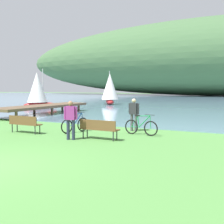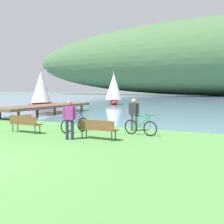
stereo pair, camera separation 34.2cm
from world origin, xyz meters
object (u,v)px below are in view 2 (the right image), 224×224
Objects in this scene: bicycle_beside_path at (75,125)px; sailboat_mid_bay at (114,89)px; park_bench_further_along at (25,123)px; person_at_shoreline at (134,113)px; sailboat_nearest_to_shore at (41,90)px; bicycle_leaning_near_bench at (140,127)px; person_on_the_grass at (69,117)px; park_bench_near_camera at (97,128)px.

sailboat_mid_bay reaches higher than bicycle_beside_path.
park_bench_further_along is at bearing -73.28° from sailboat_mid_bay.
person_at_shoreline is 0.40× the size of sailboat_nearest_to_shore.
bicycle_leaning_near_bench is 1.03× the size of person_on_the_grass.
person_on_the_grass is (-1.52, -3.57, 0.00)m from person_at_shoreline.
sailboat_mid_bay is (-6.95, 23.15, 1.62)m from park_bench_further_along.
person_on_the_grass is 25.72m from sailboat_mid_bay.
sailboat_nearest_to_shore is (-15.64, 10.55, 1.08)m from person_at_shoreline.
sailboat_mid_bay is (-12.40, 21.09, 1.74)m from bicycle_leaning_near_bench.
bicycle_leaning_near_bench is at bearing 57.45° from park_bench_near_camera.
bicycle_leaning_near_bench is 1.03× the size of bicycle_beside_path.
sailboat_mid_bay is at bearing 113.11° from person_on_the_grass.
bicycle_leaning_near_bench is 3.39m from bicycle_beside_path.
sailboat_mid_bay is at bearing 67.05° from sailboat_nearest_to_shore.
bicycle_beside_path is 1.00× the size of person_on_the_grass.
sailboat_nearest_to_shore reaches higher than person_at_shoreline.
park_bench_near_camera is 1.05× the size of bicycle_beside_path.
sailboat_mid_bay reaches higher than bicycle_leaning_near_bench.
park_bench_further_along is 0.41× the size of sailboat_mid_bay.
park_bench_near_camera is at bearing -30.42° from bicycle_beside_path.
person_at_shoreline is 18.89m from sailboat_nearest_to_shore.
bicycle_leaning_near_bench is (5.45, 2.06, -0.12)m from park_bench_further_along.
park_bench_further_along is at bearing -178.43° from park_bench_near_camera.
sailboat_nearest_to_shore is at bearing 128.84° from park_bench_further_along.
sailboat_mid_bay reaches higher than person_on_the_grass.
bicycle_beside_path is 3.12m from person_at_shoreline.
person_on_the_grass is at bearing -151.00° from park_bench_near_camera.
sailboat_mid_bay reaches higher than person_at_shoreline.
bicycle_beside_path is 0.40× the size of sailboat_nearest_to_shore.
person_at_shoreline is (0.45, 2.97, 0.46)m from park_bench_near_camera.
person_at_shoreline is at bearing -59.96° from sailboat_mid_bay.
sailboat_mid_bay is at bearing 112.62° from bicycle_beside_path.
park_bench_near_camera is 0.42× the size of sailboat_nearest_to_shore.
sailboat_nearest_to_shore is (-15.19, 13.53, 1.53)m from park_bench_near_camera.
person_on_the_grass reaches higher than bicycle_beside_path.
bicycle_leaning_near_bench is (1.24, 1.95, -0.12)m from park_bench_near_camera.
sailboat_nearest_to_shore is at bearing 138.31° from park_bench_near_camera.
sailboat_mid_bay is (-11.16, 23.04, 1.62)m from park_bench_near_camera.
park_bench_further_along is 5.60m from person_at_shoreline.
park_bench_near_camera is at bearing -64.16° from sailboat_mid_bay.
sailboat_mid_bay is at bearing 120.04° from person_at_shoreline.
bicycle_beside_path reaches higher than park_bench_further_along.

